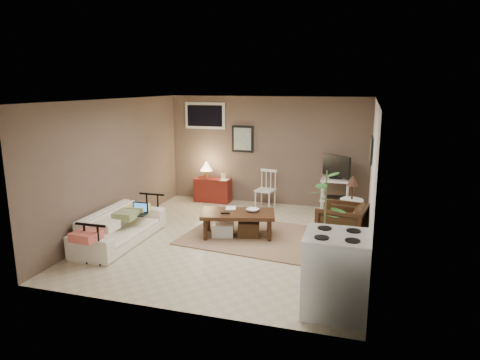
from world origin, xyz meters
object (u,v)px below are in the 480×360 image
(red_console, at_px, (212,188))
(armchair, at_px, (342,222))
(stove, at_px, (336,274))
(tv_stand, at_px, (335,183))
(sofa, at_px, (120,221))
(side_table, at_px, (352,198))
(potted_plant, at_px, (325,217))
(coffee_table, at_px, (237,222))
(spindle_chair, at_px, (266,190))

(red_console, xyz_separation_m, armchair, (3.03, -1.93, 0.06))
(stove, bearing_deg, red_console, 126.17)
(tv_stand, relative_size, armchair, 1.61)
(sofa, relative_size, side_table, 1.77)
(side_table, xyz_separation_m, potted_plant, (-0.32, -1.62, 0.12))
(coffee_table, bearing_deg, armchair, 5.51)
(spindle_chair, distance_m, side_table, 2.27)
(coffee_table, relative_size, stove, 1.42)
(spindle_chair, relative_size, tv_stand, 0.68)
(potted_plant, relative_size, stove, 1.52)
(sofa, distance_m, spindle_chair, 3.37)
(tv_stand, bearing_deg, red_console, 177.13)
(red_console, height_order, armchair, red_console)
(tv_stand, relative_size, stove, 1.26)
(sofa, relative_size, tv_stand, 1.56)
(side_table, relative_size, stove, 1.11)
(armchair, xyz_separation_m, stove, (0.07, -2.30, 0.11))
(sofa, relative_size, stove, 1.96)
(tv_stand, relative_size, potted_plant, 0.83)
(armchair, bearing_deg, sofa, -64.30)
(side_table, bearing_deg, stove, -91.18)
(coffee_table, bearing_deg, side_table, 20.29)
(potted_plant, bearing_deg, sofa, 178.63)
(armchair, bearing_deg, side_table, 176.79)
(tv_stand, distance_m, side_table, 1.32)
(red_console, xyz_separation_m, tv_stand, (2.78, -0.14, 0.33))
(potted_plant, bearing_deg, tv_stand, 91.20)
(side_table, xyz_separation_m, armchair, (-0.13, -0.53, -0.29))
(armchair, xyz_separation_m, potted_plant, (-0.19, -1.09, 0.41))
(coffee_table, relative_size, armchair, 1.82)
(tv_stand, bearing_deg, sofa, -140.24)
(side_table, bearing_deg, coffee_table, -159.71)
(coffee_table, bearing_deg, stove, -49.03)
(armchair, relative_size, stove, 0.78)
(tv_stand, xyz_separation_m, side_table, (0.38, -1.26, 0.02))
(red_console, relative_size, spindle_chair, 1.14)
(side_table, relative_size, potted_plant, 0.73)
(red_console, relative_size, armchair, 1.24)
(coffee_table, relative_size, potted_plant, 0.94)
(coffee_table, bearing_deg, red_console, 120.64)
(armchair, height_order, stove, stove)
(coffee_table, height_order, side_table, side_table)
(side_table, xyz_separation_m, stove, (-0.06, -2.83, -0.19))
(coffee_table, height_order, spindle_chair, spindle_chair)
(stove, bearing_deg, spindle_chair, 113.78)
(potted_plant, bearing_deg, spindle_chair, 118.22)
(stove, bearing_deg, side_table, 88.82)
(coffee_table, height_order, tv_stand, tv_stand)
(coffee_table, distance_m, spindle_chair, 1.97)
(sofa, distance_m, armchair, 3.75)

